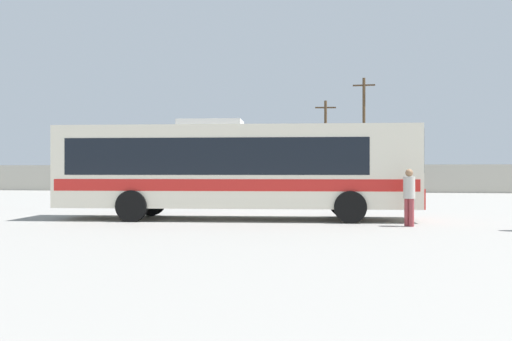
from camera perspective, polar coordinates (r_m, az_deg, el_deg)
The scene contains 11 objects.
ground_plane at distance 29.22m, azimuth 3.15°, elevation -3.33°, with size 300.00×300.00×0.00m, color gray.
perimeter_wall at distance 43.19m, azimuth 5.02°, elevation -0.83°, with size 80.00×0.30×2.17m, color #B2AD9E.
coach_bus_cream_red at distance 18.74m, azimuth -2.46°, elevation 0.46°, with size 12.40×3.56×3.44m.
attendant_by_bus_door at distance 16.92m, azimuth 15.89°, elevation -2.40°, with size 0.49×0.49×1.73m.
parked_car_leftmost_black at distance 41.75m, azimuth -7.34°, elevation -1.24°, with size 4.21×2.29×1.53m.
parked_car_second_maroon at distance 40.14m, azimuth 0.24°, elevation -1.36°, with size 4.13×2.12×1.42m.
parked_car_third_maroon at distance 40.52m, azimuth 11.01°, elevation -1.30°, with size 4.01×2.00×1.49m.
utility_pole_near at distance 45.11m, azimuth 11.34°, elevation 3.98°, with size 1.80×0.24×9.30m.
utility_pole_far at distance 47.14m, azimuth 7.37°, elevation 2.86°, with size 1.80×0.35×7.77m.
roadside_tree_left at distance 51.54m, azimuth -14.55°, elevation 2.92°, with size 3.33×3.33×5.79m.
roadside_tree_midleft at distance 48.95m, azimuth -2.03°, elevation 2.88°, with size 3.43×3.43×5.66m.
Camera 1 is at (2.93, -19.03, 1.68)m, focal length 37.83 mm.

